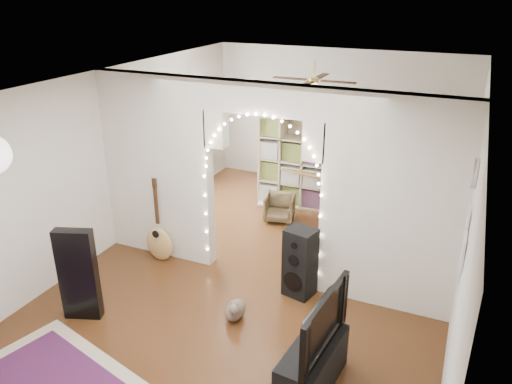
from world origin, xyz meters
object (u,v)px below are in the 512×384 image
at_px(dining_table, 318,171).
at_px(dining_chair_right, 338,189).
at_px(bookcase, 305,162).
at_px(media_console, 312,367).
at_px(floor_speaker, 300,263).
at_px(dining_chair_left, 280,208).
at_px(acoustic_guitar, 158,231).

xyz_separation_m(dining_table, dining_chair_right, (0.28, 0.46, -0.47)).
bearing_deg(bookcase, media_console, -82.62).
distance_m(floor_speaker, dining_chair_left, 2.26).
relative_size(media_console, dining_chair_left, 1.99).
xyz_separation_m(floor_speaker, dining_chair_right, (-0.36, 3.28, -0.26)).
bearing_deg(floor_speaker, acoustic_guitar, -166.83).
relative_size(floor_speaker, media_console, 0.95).
xyz_separation_m(acoustic_guitar, bookcase, (1.31, 2.72, 0.37)).
height_order(dining_chair_left, dining_chair_right, dining_chair_left).
distance_m(floor_speaker, bookcase, 2.89).
bearing_deg(dining_table, acoustic_guitar, -108.11).
bearing_deg(dining_chair_right, media_console, -75.31).
relative_size(dining_table, dining_chair_left, 2.64).
xyz_separation_m(media_console, dining_chair_right, (-1.02, 4.79, -0.04)).
relative_size(floor_speaker, dining_chair_right, 2.04).
relative_size(acoustic_guitar, dining_table, 0.83).
distance_m(floor_speaker, dining_chair_right, 3.31).
bearing_deg(floor_speaker, media_console, -53.18).
bearing_deg(media_console, dining_chair_right, 107.63).
relative_size(acoustic_guitar, bookcase, 0.64).
relative_size(dining_table, dining_chair_right, 2.86).
bearing_deg(acoustic_guitar, bookcase, 68.06).
distance_m(media_console, dining_chair_right, 4.90).
bearing_deg(floor_speaker, dining_chair_left, 131.12).
distance_m(dining_table, dining_chair_right, 0.71).
distance_m(acoustic_guitar, dining_table, 3.22).
distance_m(bookcase, dining_chair_right, 0.99).
height_order(acoustic_guitar, floor_speaker, acoustic_guitar).
relative_size(floor_speaker, dining_chair_left, 1.88).
bearing_deg(floor_speaker, bookcase, 120.88).
distance_m(acoustic_guitar, bookcase, 3.04).
xyz_separation_m(bookcase, dining_table, (0.23, 0.09, -0.17)).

